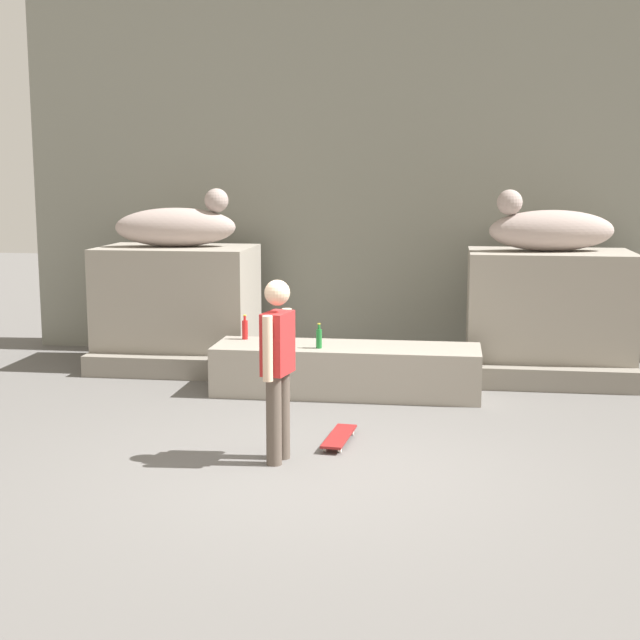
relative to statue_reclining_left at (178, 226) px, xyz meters
The scene contains 12 objects.
ground_plane 5.10m from the statue_reclining_left, 59.32° to the right, with size 40.00×40.00×0.00m, color #605E5B.
facade_wall 3.14m from the statue_reclining_left, 29.81° to the left, with size 9.86×0.60×6.69m, color gray.
pedestal_left 1.09m from the statue_reclining_left, 169.23° to the right, with size 2.04×1.30×1.62m, color gray.
pedestal_right 4.99m from the statue_reclining_left, ahead, with size 2.04×1.30×1.62m, color gray.
statue_reclining_left is the anchor object (origin of this frame).
statue_reclining_right 4.83m from the statue_reclining_left, ahead, with size 1.68×0.86×0.78m.
ledge_block 3.19m from the statue_reclining_left, 28.51° to the right, with size 3.14×0.89×0.58m, color gray.
skater 4.57m from the statue_reclining_left, 62.15° to the right, with size 0.27×0.53×1.67m.
skateboard 4.57m from the statue_reclining_left, 52.18° to the right, with size 0.27×0.81×0.08m.
bottle_green 2.86m from the statue_reclining_left, 35.40° to the right, with size 0.07×0.07×0.29m.
bottle_red 1.96m from the statue_reclining_left, 43.14° to the right, with size 0.07×0.07×0.30m.
stair_step 3.07m from the statue_reclining_left, 15.62° to the right, with size 6.95×0.50×0.27m, color gray.
Camera 1 is at (1.17, -7.78, 2.62)m, focal length 51.30 mm.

